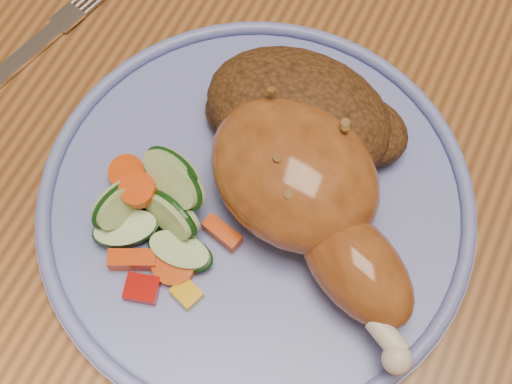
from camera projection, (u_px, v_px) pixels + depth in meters
ground at (332, 371)px, 1.19m from camera, size 4.00×4.00×0.00m
dining_table at (411, 218)px, 0.58m from camera, size 0.90×1.40×0.75m
plate at (256, 205)px, 0.49m from camera, size 0.30×0.30×0.01m
plate_rim at (256, 198)px, 0.48m from camera, size 0.30×0.30×0.01m
chicken_leg at (309, 195)px, 0.45m from camera, size 0.19×0.16×0.06m
rice_pilaf at (302, 115)px, 0.49m from camera, size 0.14×0.10×0.06m
vegetable_pile at (156, 211)px, 0.46m from camera, size 0.10×0.11×0.05m
fork at (26, 54)px, 0.54m from camera, size 0.06×0.16×0.00m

